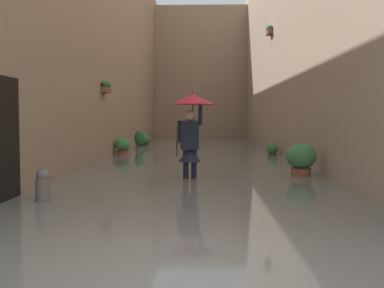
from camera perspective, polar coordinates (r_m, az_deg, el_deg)
The scene contains 11 objects.
ground_plane at distance 17.13m, azimuth 0.71°, elevation -1.97°, with size 65.75×65.75×0.00m, color gray.
flood_water at distance 17.12m, azimuth 0.71°, elevation -1.61°, with size 6.74×32.30×0.21m, color slate.
building_facade_right at distance 17.81m, azimuth -12.16°, elevation 13.01°, with size 2.04×30.30×9.20m.
building_facade_far at distance 31.24m, azimuth 1.09°, elevation 8.33°, with size 9.54×1.80×8.68m, color gray.
person_wading at distance 10.24m, azimuth -0.12°, elevation 2.73°, with size 0.96×0.96×2.12m.
potted_plant_mid_right at distance 16.98m, azimuth -8.37°, elevation -0.47°, with size 0.54×0.54×0.83m.
potted_plant_near_left at distance 11.07m, azimuth 13.05°, elevation -1.95°, with size 0.69×0.69×0.95m.
potted_plant_near_right at distance 22.79m, azimuth -5.78°, elevation 0.38°, with size 0.60×0.60×0.75m.
potted_plant_mid_left at distance 17.09m, azimuth 9.66°, elevation -0.83°, with size 0.42×0.42×0.63m.
potted_plant_far_right at distance 19.77m, azimuth -6.42°, elevation 0.29°, with size 0.39×0.39×1.01m.
mooring_bollard at distance 7.88m, azimuth -17.54°, elevation -5.52°, with size 0.23×0.23×0.73m.
Camera 1 is at (-0.24, 3.91, 1.54)m, focal length 44.16 mm.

